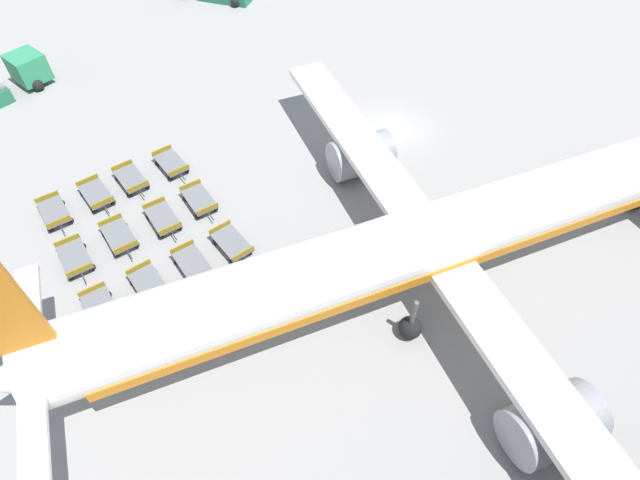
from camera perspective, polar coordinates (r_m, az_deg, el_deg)
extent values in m
plane|color=gray|center=(38.20, 8.30, 12.54)|extent=(500.00, 500.00, 0.00)
cylinder|color=white|center=(26.59, 16.35, 1.53)|extent=(7.50, 42.49, 3.52)
cone|color=white|center=(24.24, -30.80, -12.96)|extent=(3.72, 4.52, 3.34)
cube|color=white|center=(23.67, -30.16, -12.07)|extent=(10.35, 1.98, 0.24)
cube|color=white|center=(26.37, 12.97, -0.64)|extent=(36.87, 5.98, 0.44)
cylinder|color=gray|center=(24.72, 24.96, -18.47)|extent=(2.99, 4.18, 2.63)
cylinder|color=gray|center=(33.18, 4.69, 9.62)|extent=(2.99, 4.18, 2.63)
cube|color=orange|center=(27.04, 16.07, 0.66)|extent=(7.17, 38.28, 0.63)
sphere|color=black|center=(36.91, 32.20, 3.83)|extent=(1.21, 1.21, 1.21)
cylinder|color=#56565B|center=(25.12, 10.62, -8.48)|extent=(0.24, 0.24, 2.30)
sphere|color=black|center=(26.09, 10.26, -9.81)|extent=(1.21, 1.21, 1.21)
cylinder|color=#56565B|center=(27.72, 5.29, 0.09)|extent=(0.24, 0.24, 2.30)
sphere|color=black|center=(28.60, 5.13, -1.40)|extent=(1.21, 1.21, 1.21)
sphere|color=black|center=(55.23, -9.64, 25.24)|extent=(0.90, 0.90, 0.90)
cube|color=#2D8C5B|center=(48.04, -30.40, 16.69)|extent=(3.27, 3.14, 2.05)
sphere|color=black|center=(47.36, -29.57, 15.14)|extent=(0.90, 0.90, 0.90)
sphere|color=black|center=(49.46, -30.91, 15.95)|extent=(0.90, 0.90, 0.90)
cube|color=slate|center=(34.79, -28.15, 2.90)|extent=(2.81, 1.75, 0.10)
cube|color=olive|center=(33.67, -27.72, 1.85)|extent=(0.25, 1.44, 0.32)
cube|color=olive|center=(35.66, -28.79, 4.35)|extent=(0.25, 1.44, 0.32)
cube|color=#333338|center=(33.60, -27.35, 1.08)|extent=(0.70, 0.14, 0.06)
sphere|color=black|center=(34.35, -28.45, 1.12)|extent=(0.36, 0.36, 0.36)
sphere|color=black|center=(34.30, -26.61, 2.01)|extent=(0.36, 0.36, 0.36)
sphere|color=black|center=(35.77, -29.19, 2.95)|extent=(0.36, 0.36, 0.36)
sphere|color=black|center=(35.72, -27.42, 3.80)|extent=(0.36, 0.36, 0.36)
cube|color=slate|center=(31.60, -26.26, -1.75)|extent=(2.78, 1.69, 0.10)
cube|color=olive|center=(30.55, -25.78, -3.09)|extent=(0.22, 1.44, 0.32)
cube|color=olive|center=(32.38, -26.97, -0.01)|extent=(0.22, 1.44, 0.32)
cube|color=#333338|center=(30.52, -25.39, -3.97)|extent=(0.70, 0.13, 0.06)
sphere|color=black|center=(31.26, -26.62, -3.76)|extent=(0.36, 0.36, 0.36)
sphere|color=black|center=(31.18, -24.58, -2.83)|extent=(0.36, 0.36, 0.36)
sphere|color=black|center=(32.56, -27.44, -1.53)|extent=(0.36, 0.36, 0.36)
sphere|color=black|center=(32.49, -25.48, -0.63)|extent=(0.36, 0.36, 0.36)
cube|color=slate|center=(28.76, -23.83, -7.15)|extent=(2.78, 1.69, 0.10)
cube|color=olive|center=(27.80, -23.20, -8.82)|extent=(0.22, 1.44, 0.32)
cube|color=olive|center=(29.43, -24.68, -5.12)|extent=(0.22, 1.44, 0.32)
cube|color=#333338|center=(27.83, -22.75, -9.78)|extent=(0.70, 0.13, 0.06)
sphere|color=black|center=(28.52, -24.19, -9.42)|extent=(0.36, 0.36, 0.36)
sphere|color=black|center=(28.44, -21.93, -8.40)|extent=(0.36, 0.36, 0.36)
sphere|color=black|center=(29.68, -25.20, -6.74)|extent=(0.36, 0.36, 0.36)
sphere|color=black|center=(29.60, -23.04, -5.76)|extent=(0.36, 0.36, 0.36)
cube|color=slate|center=(34.84, -24.25, 4.87)|extent=(2.87, 1.88, 0.10)
cube|color=olive|center=(33.73, -23.59, 3.94)|extent=(0.33, 1.43, 0.32)
cube|color=olive|center=(35.71, -25.08, 6.22)|extent=(0.33, 1.43, 0.32)
cube|color=#333338|center=(33.65, -23.18, 3.19)|extent=(0.70, 0.18, 0.06)
sphere|color=black|center=(34.33, -24.41, 3.13)|extent=(0.36, 0.36, 0.36)
sphere|color=black|center=(34.43, -22.61, 4.08)|extent=(0.36, 0.36, 0.36)
sphere|color=black|center=(35.75, -25.45, 4.80)|extent=(0.36, 0.36, 0.36)
sphere|color=black|center=(35.84, -23.71, 5.71)|extent=(0.36, 0.36, 0.36)
cube|color=slate|center=(31.69, -22.03, 0.50)|extent=(2.82, 1.77, 0.10)
cube|color=olive|center=(30.63, -21.33, -0.73)|extent=(0.27, 1.44, 0.32)
cube|color=olive|center=(32.47, -22.90, 2.14)|extent=(0.27, 1.44, 0.32)
cube|color=#333338|center=(30.60, -20.90, -1.59)|extent=(0.70, 0.15, 0.06)
sphere|color=black|center=(31.28, -22.26, -1.49)|extent=(0.36, 0.36, 0.36)
sphere|color=black|center=(31.33, -20.26, -0.50)|extent=(0.36, 0.36, 0.36)
sphere|color=black|center=(32.59, -23.36, 0.61)|extent=(0.36, 0.36, 0.36)
sphere|color=black|center=(32.64, -21.43, 1.55)|extent=(0.36, 0.36, 0.36)
cube|color=slate|center=(28.75, -18.96, -4.81)|extent=(2.86, 1.86, 0.10)
cube|color=olive|center=(27.79, -17.98, -6.31)|extent=(0.32, 1.43, 0.32)
cube|color=olive|center=(29.42, -20.08, -2.91)|extent=(0.32, 1.43, 0.32)
cube|color=#333338|center=(27.82, -17.48, -7.24)|extent=(0.70, 0.18, 0.06)
sphere|color=black|center=(28.43, -19.10, -7.06)|extent=(0.36, 0.36, 0.36)
sphere|color=black|center=(28.52, -16.92, -5.90)|extent=(0.36, 0.36, 0.36)
sphere|color=black|center=(29.59, -20.56, -4.59)|extent=(0.36, 0.36, 0.36)
sphere|color=black|center=(29.68, -18.47, -3.48)|extent=(0.36, 0.36, 0.36)
cube|color=slate|center=(35.09, -20.83, 6.64)|extent=(2.86, 1.87, 0.10)
cube|color=olive|center=(33.99, -20.08, 5.76)|extent=(0.32, 1.43, 0.32)
cube|color=olive|center=(35.95, -21.72, 7.95)|extent=(0.32, 1.43, 0.32)
cube|color=#333338|center=(33.91, -19.67, 5.01)|extent=(0.70, 0.18, 0.06)
sphere|color=black|center=(34.55, -20.96, 4.93)|extent=(0.36, 0.36, 0.36)
sphere|color=black|center=(34.72, -19.17, 5.85)|extent=(0.36, 0.36, 0.36)
sphere|color=black|center=(35.96, -22.11, 6.54)|extent=(0.36, 0.36, 0.36)
sphere|color=black|center=(36.12, -20.38, 7.41)|extent=(0.36, 0.36, 0.36)
cube|color=slate|center=(31.80, -17.55, 2.46)|extent=(2.80, 1.73, 0.10)
cube|color=olive|center=(30.76, -16.74, 1.28)|extent=(0.24, 1.44, 0.32)
cube|color=olive|center=(32.58, -18.48, 4.07)|extent=(0.24, 1.44, 0.32)
cube|color=#333338|center=(30.73, -16.32, 0.42)|extent=(0.70, 0.14, 0.06)
sphere|color=black|center=(31.35, -17.76, 0.50)|extent=(0.36, 0.36, 0.36)
sphere|color=black|center=(31.50, -15.76, 1.45)|extent=(0.36, 0.36, 0.36)
sphere|color=black|center=(32.66, -18.97, 2.54)|extent=(0.36, 0.36, 0.36)
sphere|color=black|center=(32.80, -17.04, 3.45)|extent=(0.36, 0.36, 0.36)
cube|color=slate|center=(28.96, -14.36, -2.59)|extent=(2.83, 1.79, 0.10)
cube|color=olive|center=(28.01, -13.29, -4.04)|extent=(0.28, 1.44, 0.32)
cube|color=olive|center=(29.63, -15.51, -0.73)|extent=(0.28, 1.44, 0.32)
cube|color=#333338|center=(28.04, -12.81, -4.97)|extent=(0.70, 0.15, 0.06)
sphere|color=black|center=(28.60, -14.49, -4.81)|extent=(0.36, 0.36, 0.36)
sphere|color=black|center=(28.78, -12.34, -3.69)|extent=(0.36, 0.36, 0.36)
sphere|color=black|center=(29.75, -16.04, -2.40)|extent=(0.36, 0.36, 0.36)
sphere|color=black|center=(29.92, -13.96, -1.34)|extent=(0.36, 0.36, 0.36)
cube|color=slate|center=(35.44, -16.68, 8.49)|extent=(2.86, 1.87, 0.10)
cube|color=olive|center=(34.36, -15.81, 7.68)|extent=(0.32, 1.43, 0.32)
cube|color=olive|center=(36.29, -17.66, 9.75)|extent=(0.32, 1.43, 0.32)
cube|color=#333338|center=(34.29, -15.40, 6.94)|extent=(0.70, 0.18, 0.06)
sphere|color=black|center=(34.86, -16.75, 6.83)|extent=(0.36, 0.36, 0.36)
sphere|color=black|center=(35.13, -15.00, 7.72)|extent=(0.36, 0.36, 0.36)
sphere|color=black|center=(36.25, -18.05, 8.36)|extent=(0.36, 0.36, 0.36)
sphere|color=black|center=(36.51, -16.35, 9.20)|extent=(0.36, 0.36, 0.36)
cube|color=slate|center=(32.34, -13.65, 4.57)|extent=(2.79, 1.70, 0.10)
cube|color=olive|center=(31.30, -12.75, 3.48)|extent=(0.23, 1.44, 0.32)
cube|color=olive|center=(33.12, -14.64, 6.12)|extent=(0.23, 1.44, 0.32)
cube|color=#333338|center=(31.27, -12.34, 2.63)|extent=(0.70, 0.13, 0.06)
sphere|color=black|center=(31.85, -13.82, 2.68)|extent=(0.36, 0.36, 0.36)
sphere|color=black|center=(32.08, -11.87, 3.59)|extent=(0.36, 0.36, 0.36)
sphere|color=black|center=(33.15, -15.14, 4.62)|extent=(0.36, 0.36, 0.36)
sphere|color=black|center=(33.37, -13.25, 5.48)|extent=(0.36, 0.36, 0.36)
cube|color=slate|center=(29.48, -10.06, -0.25)|extent=(2.87, 1.90, 0.10)
cube|color=olive|center=(28.56, -8.77, -1.53)|extent=(0.34, 1.43, 0.32)
cube|color=olive|center=(30.13, -11.40, 1.48)|extent=(0.34, 1.43, 0.32)
cube|color=#333338|center=(28.59, -8.27, -2.42)|extent=(0.70, 0.19, 0.06)
sphere|color=black|center=(29.06, -10.02, -2.39)|extent=(0.36, 0.36, 0.36)
sphere|color=black|center=(29.38, -8.01, -1.24)|extent=(0.36, 0.36, 0.36)
sphere|color=black|center=(30.18, -11.87, -0.20)|extent=(0.36, 0.36, 0.36)
sphere|color=black|center=(30.49, -9.91, 0.90)|extent=(0.36, 0.36, 0.36)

